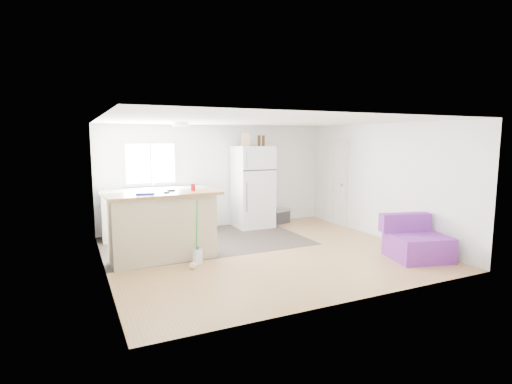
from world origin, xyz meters
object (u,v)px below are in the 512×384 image
Objects in this scene: peninsula at (163,226)px; blue_tray at (145,193)px; cooler at (280,216)px; purple_seat at (416,243)px; red_cup at (193,187)px; bottle_right at (263,141)px; kitchen_cabinets at (157,212)px; cardboard_box at (245,140)px; cleaner_jug at (198,256)px; refrigerator at (253,187)px; bottle_left at (259,141)px; mop at (194,254)px.

peninsula is 0.67m from blue_tray.
cooler is 0.49× the size of purple_seat.
bottle_right reaches higher than red_cup.
kitchen_cabinets is 2.57m from cardboard_box.
refrigerator is at bearing 25.87° from cleaner_jug.
bottle_left is at bearing -20.93° from refrigerator.
cooler is 1.93m from bottle_right.
peninsula reaches higher than cooler.
purple_seat is 4.15m from bottle_left.
peninsula is at bearing -95.85° from kitchen_cabinets.
kitchen_cabinets is at bearing 99.73° from red_cup.
mop is 3.58m from cardboard_box.
red_cup is 2.79m from bottle_left.
blue_tray is (-3.58, -1.91, 1.01)m from cooler.
peninsula is at bearing 171.54° from purple_seat.
cleaner_jug is 2.51× the size of red_cup.
bottle_right is at bearing -13.04° from refrigerator.
refrigerator is 6.39× the size of cardboard_box.
purple_seat is at bearing -70.24° from bottle_right.
bottle_right reaches higher than cleaner_jug.
cleaner_jug is (-2.83, -2.31, -0.05)m from cooler.
red_cup is at bearing -78.25° from kitchen_cabinets.
blue_tray is 1.00× the size of cardboard_box.
cardboard_box reaches higher than purple_seat.
peninsula is 3.08m from refrigerator.
mop is 9.46× the size of red_cup.
mop is (0.09, -2.47, -0.29)m from kitchen_cabinets.
blue_tray is at bearing -104.15° from kitchen_cabinets.
cardboard_box is at bearing 43.69° from red_cup.
bottle_left and bottle_right have the same top height.
bottle_right is (2.41, 2.35, 1.81)m from mop.
mop is 4.54× the size of bottle_right.
cooler is at bearing 33.23° from red_cup.
red_cup is 0.40× the size of blue_tray.
bottle_left is (2.95, 1.78, 0.85)m from blue_tray.
blue_tray is 3.55m from bottle_left.
cleaner_jug is 3.64m from bottle_left.
cardboard_box is (1.96, 2.37, 1.83)m from mop.
refrigerator is at bearing 33.17° from blue_tray.
bottle_right is (2.30, 2.18, 1.91)m from cleaner_jug.
bottle_left is (2.10, 1.66, 0.81)m from red_cup.
blue_tray is (-0.30, -0.08, 0.60)m from peninsula.
peninsula reaches higher than cleaner_jug.
peninsula is 7.76× the size of bottle_left.
refrigerator is 7.66× the size of bottle_left.
peninsula reaches higher than mop.
bottle_right is (-0.52, -0.13, 1.86)m from cooler.
refrigerator is at bearing 128.65° from purple_seat.
blue_tray is 1.20× the size of bottle_right.
refrigerator reaches higher than cooler.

